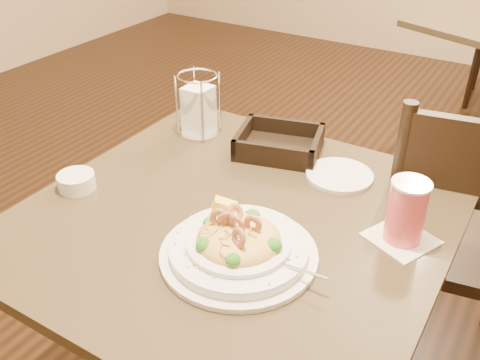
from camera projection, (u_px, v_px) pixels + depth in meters
The scene contains 8 objects.
main_table at pixel (236, 290), 1.31m from camera, with size 0.90×0.90×0.73m.
dining_chair_near at pixel (457, 238), 1.49m from camera, with size 0.48×0.48×0.93m.
pasta_bowl at pixel (238, 245), 1.06m from camera, with size 0.35×0.32×0.10m.
drink_glass at pixel (406, 212), 1.08m from camera, with size 0.16×0.16×0.14m.
bread_basket at pixel (279, 145), 1.43m from camera, with size 0.25×0.23×0.06m.
napkin_caddy at pixel (199, 109), 1.49m from camera, with size 0.11×0.11×0.18m.
side_plate at pixel (339, 175), 1.33m from camera, with size 0.17×0.17×0.01m, color white.
butter_ramekin at pixel (76, 181), 1.27m from camera, with size 0.09×0.09×0.04m, color white.
Camera 1 is at (0.52, -0.82, 1.42)m, focal length 40.00 mm.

